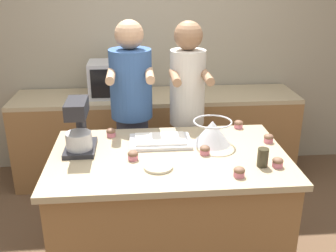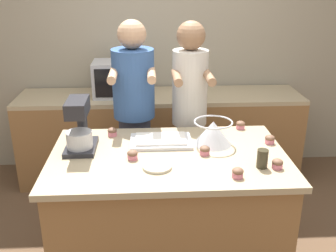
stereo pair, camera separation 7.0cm
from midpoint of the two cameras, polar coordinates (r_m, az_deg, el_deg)
back_wall at (r=4.14m, az=-2.57°, el=12.04°), size 10.00×0.06×2.70m
island_counter at (r=2.80m, az=-0.65°, el=-12.58°), size 1.54×0.95×0.91m
back_counter at (r=4.05m, az=-2.15°, el=-1.49°), size 2.80×0.60×0.89m
person_left at (r=3.22m, az=-5.84°, el=0.83°), size 0.35×0.51×1.70m
person_right at (r=3.23m, az=2.15°, el=1.35°), size 0.30×0.48×1.69m
stand_mixer at (r=2.64m, az=-13.57°, el=-0.38°), size 0.20×0.30×0.35m
mixing_bowl at (r=2.71m, az=5.71°, el=-0.82°), size 0.27×0.27×0.17m
baking_tray at (r=2.73m, az=-1.86°, el=-2.16°), size 0.42×0.27×0.04m
microwave_oven at (r=3.86m, az=-8.61°, el=6.75°), size 0.44×0.34×0.34m
drinking_glass at (r=2.45m, az=12.80°, el=-4.48°), size 0.07×0.07×0.12m
small_plate at (r=2.39m, az=-2.26°, el=-5.92°), size 0.18×0.18×0.02m
cupcake_0 at (r=2.48m, az=14.86°, el=-5.11°), size 0.07×0.07×0.06m
cupcake_1 at (r=2.87m, az=-8.97°, el=-0.93°), size 0.07×0.07×0.06m
cupcake_2 at (r=2.56m, az=4.59°, el=-3.49°), size 0.07×0.07×0.06m
cupcake_3 at (r=3.03m, az=9.55°, el=0.26°), size 0.07×0.07×0.06m
cupcake_4 at (r=2.32m, az=9.44°, el=-6.58°), size 0.07×0.07×0.06m
cupcake_5 at (r=2.50m, az=-5.91°, el=-4.25°), size 0.07×0.07×0.06m
cupcake_6 at (r=2.81m, az=13.70°, el=-1.73°), size 0.07×0.07×0.06m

